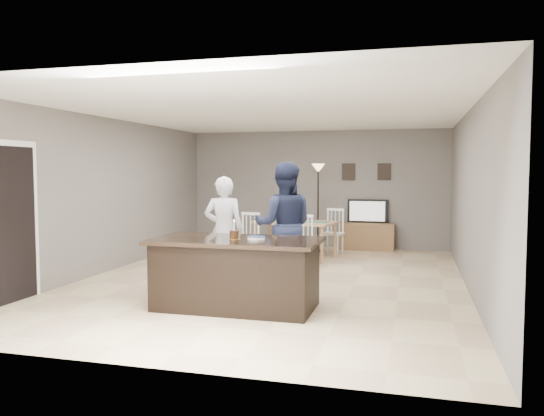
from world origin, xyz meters
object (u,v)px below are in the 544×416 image
(man, at_px, (284,225))
(birthday_cake, at_px, (234,235))
(dining_table, at_px, (295,228))
(woman, at_px, (224,230))
(plate_stack, at_px, (256,238))
(floor_lamp, at_px, (318,184))
(television, at_px, (367,211))
(tv_console, at_px, (367,236))
(kitchen_island, at_px, (236,273))

(man, relative_size, birthday_cake, 7.67)
(man, xyz_separation_m, dining_table, (-0.42, 2.68, -0.33))
(woman, relative_size, birthday_cake, 6.81)
(plate_stack, xyz_separation_m, floor_lamp, (-0.10, 5.06, 0.58))
(dining_table, bearing_deg, television, 61.83)
(dining_table, bearing_deg, plate_stack, -73.53)
(plate_stack, bearing_deg, woman, 125.01)
(tv_console, relative_size, birthday_cake, 4.85)
(plate_stack, bearing_deg, birthday_cake, -168.15)
(kitchen_island, bearing_deg, dining_table, 91.61)
(kitchen_island, height_order, man, man)
(woman, bearing_deg, birthday_cake, 104.43)
(tv_console, bearing_deg, floor_lamp, -154.18)
(kitchen_island, bearing_deg, woman, 116.16)
(kitchen_island, bearing_deg, man, 77.31)
(television, height_order, floor_lamp, floor_lamp)
(woman, bearing_deg, kitchen_island, 105.50)
(birthday_cake, xyz_separation_m, plate_stack, (0.28, 0.06, -0.04))
(man, bearing_deg, woman, -9.72)
(birthday_cake, bearing_deg, tv_console, 77.83)
(kitchen_island, relative_size, television, 2.35)
(tv_console, xyz_separation_m, woman, (-1.85, -4.24, 0.54))
(television, xyz_separation_m, man, (-0.90, -4.29, 0.09))
(man, relative_size, floor_lamp, 0.99)
(dining_table, relative_size, floor_lamp, 1.07)
(plate_stack, height_order, dining_table, dining_table)
(floor_lamp, bearing_deg, dining_table, -105.28)
(television, relative_size, birthday_cake, 3.69)
(television, xyz_separation_m, woman, (-1.85, -4.31, -0.02))
(woman, xyz_separation_m, plate_stack, (0.92, -1.31, 0.07))
(television, xyz_separation_m, plate_stack, (-0.93, -5.63, 0.06))
(kitchen_island, relative_size, floor_lamp, 1.12)
(man, height_order, floor_lamp, floor_lamp)
(man, distance_m, plate_stack, 1.34)
(man, relative_size, dining_table, 0.92)
(man, bearing_deg, dining_table, -92.20)
(birthday_cake, relative_size, dining_table, 0.12)
(television, distance_m, man, 4.38)
(woman, relative_size, plate_stack, 7.22)
(dining_table, bearing_deg, man, -70.09)
(kitchen_island, distance_m, plate_stack, 0.54)
(plate_stack, height_order, floor_lamp, floor_lamp)
(tv_console, height_order, birthday_cake, birthday_cake)
(woman, relative_size, dining_table, 0.82)
(tv_console, relative_size, floor_lamp, 0.62)
(kitchen_island, height_order, floor_lamp, floor_lamp)
(television, relative_size, dining_table, 0.44)
(birthday_cake, bearing_deg, woman, 115.09)
(kitchen_island, bearing_deg, tv_console, 77.84)
(kitchen_island, distance_m, woman, 1.53)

